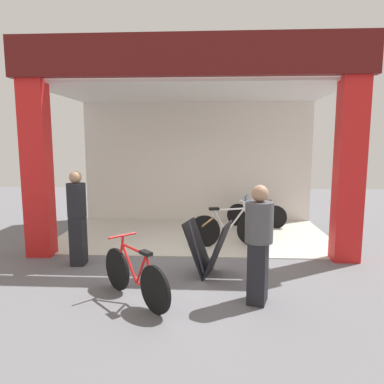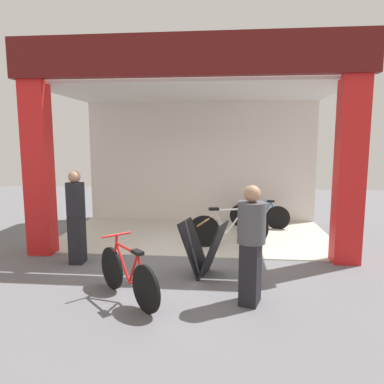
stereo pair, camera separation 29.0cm
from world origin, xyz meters
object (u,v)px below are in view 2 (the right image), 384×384
at_px(bicycle_inside_1, 260,215).
at_px(pedestrian_0, 251,243).
at_px(bicycle_inside_0, 228,229).
at_px(pedestrian_2, 76,216).
at_px(sandwich_board_sign, 203,249).
at_px(bicycle_parked_0, 128,275).

height_order(bicycle_inside_1, pedestrian_0, pedestrian_0).
xyz_separation_m(bicycle_inside_0, pedestrian_0, (0.28, -2.62, 0.47)).
xyz_separation_m(pedestrian_0, pedestrian_2, (-3.02, 1.36, 0.02)).
xyz_separation_m(bicycle_inside_0, bicycle_inside_1, (0.81, 1.71, -0.05)).
bearing_deg(sandwich_board_sign, bicycle_inside_1, 69.90).
relative_size(bicycle_inside_1, bicycle_parked_0, 1.26).
distance_m(sandwich_board_sign, pedestrian_2, 2.39).
height_order(bicycle_inside_1, bicycle_parked_0, bicycle_parked_0).
bearing_deg(bicycle_parked_0, sandwich_board_sign, 45.71).
relative_size(sandwich_board_sign, pedestrian_0, 0.56).
bearing_deg(sandwich_board_sign, pedestrian_0, -54.10).
height_order(sandwich_board_sign, pedestrian_2, pedestrian_2).
relative_size(bicycle_inside_1, sandwich_board_sign, 1.64).
xyz_separation_m(bicycle_inside_1, pedestrian_2, (-3.55, -2.97, 0.54)).
relative_size(bicycle_inside_0, bicycle_inside_1, 1.14).
distance_m(bicycle_inside_1, bicycle_parked_0, 4.91).
relative_size(bicycle_inside_0, pedestrian_0, 1.05).
bearing_deg(pedestrian_0, bicycle_inside_0, 96.05).
xyz_separation_m(sandwich_board_sign, pedestrian_0, (0.70, -0.97, 0.40)).
bearing_deg(bicycle_inside_0, bicycle_inside_1, 64.64).
bearing_deg(pedestrian_2, bicycle_inside_1, 39.87).
distance_m(bicycle_inside_0, bicycle_parked_0, 3.03).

